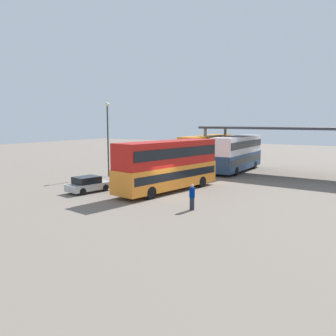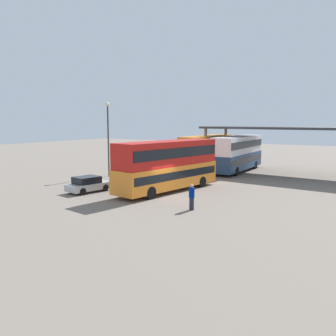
{
  "view_description": "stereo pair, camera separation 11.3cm",
  "coord_description": "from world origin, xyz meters",
  "views": [
    {
      "loc": [
        14.86,
        -23.38,
        5.98
      ],
      "look_at": [
        -0.97,
        2.16,
        2.0
      ],
      "focal_mm": 37.96,
      "sensor_mm": 36.0,
      "label": 1
    },
    {
      "loc": [
        14.95,
        -23.32,
        5.98
      ],
      "look_at": [
        -0.97,
        2.16,
        2.0
      ],
      "focal_mm": 37.96,
      "sensor_mm": 36.0,
      "label": 2
    }
  ],
  "objects": [
    {
      "name": "double_decker_near_canopy",
      "position": [
        -4.29,
        16.61,
        2.3
      ],
      "size": [
        3.07,
        11.49,
        4.19
      ],
      "rotation": [
        0.0,
        0.0,
        1.62
      ],
      "color": "white",
      "rests_on": "ground_plane"
    },
    {
      "name": "ground_plane",
      "position": [
        0.0,
        0.0,
        0.0
      ],
      "size": [
        140.0,
        140.0,
        0.0
      ],
      "primitive_type": "plane",
      "color": "#71665B"
    },
    {
      "name": "lamppost_tall",
      "position": [
        -10.78,
        5.72,
        4.99
      ],
      "size": [
        0.44,
        0.44,
        7.95
      ],
      "color": "#33353A",
      "rests_on": "ground_plane"
    },
    {
      "name": "double_decker_main",
      "position": [
        -0.97,
        2.17,
        2.36
      ],
      "size": [
        4.27,
        11.04,
        4.31
      ],
      "rotation": [
        0.0,
        0.0,
        1.41
      ],
      "color": "orange",
      "rests_on": "ground_plane"
    },
    {
      "name": "double_decker_mid_row",
      "position": [
        -0.32,
        16.79,
        2.3
      ],
      "size": [
        2.74,
        11.14,
        4.19
      ],
      "rotation": [
        0.0,
        0.0,
        1.59
      ],
      "color": "navy",
      "rests_on": "ground_plane"
    },
    {
      "name": "pedestrian_waiting",
      "position": [
        3.88,
        -2.57,
        0.89
      ],
      "size": [
        0.38,
        0.38,
        1.78
      ],
      "rotation": [
        0.0,
        0.0,
        4.47
      ],
      "color": "#262633",
      "rests_on": "ground_plane"
    },
    {
      "name": "depot_canopy",
      "position": [
        4.71,
        17.51,
        5.0
      ],
      "size": [
        18.62,
        7.82,
        5.34
      ],
      "rotation": [
        0.0,
        0.0,
        -0.07
      ],
      "color": "#33353A",
      "rests_on": "ground_plane"
    },
    {
      "name": "parked_hatchback",
      "position": [
        -6.47,
        -1.82,
        0.67
      ],
      "size": [
        2.37,
        3.94,
        1.35
      ],
      "rotation": [
        0.0,
        0.0,
        1.38
      ],
      "color": "#ACB2B1",
      "rests_on": "ground_plane"
    }
  ]
}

